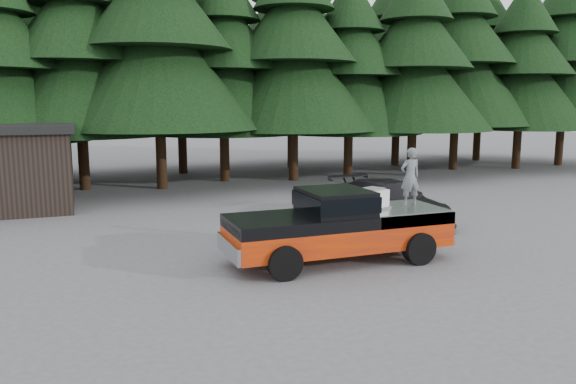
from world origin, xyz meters
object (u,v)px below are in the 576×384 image
object	(u,v)px
man_on_bed	(410,177)
pickup_truck	(338,237)
air_compressor	(372,200)
parked_car	(390,201)

from	to	relation	value
man_on_bed	pickup_truck	bearing A→B (deg)	1.12
air_compressor	man_on_bed	bearing A→B (deg)	-23.58
pickup_truck	man_on_bed	world-z (taller)	man_on_bed
air_compressor	parked_car	size ratio (longest dim) A/B	0.14
man_on_bed	parked_car	distance (m)	4.38
pickup_truck	air_compressor	distance (m)	1.37
pickup_truck	man_on_bed	size ratio (longest dim) A/B	3.76
pickup_truck	parked_car	distance (m)	5.44
air_compressor	parked_car	world-z (taller)	air_compressor
air_compressor	man_on_bed	size ratio (longest dim) A/B	0.45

